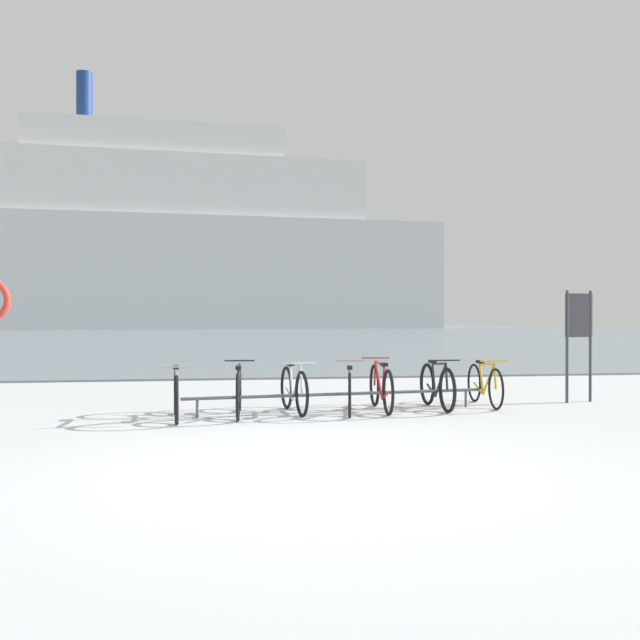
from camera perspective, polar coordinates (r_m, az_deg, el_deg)
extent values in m
cube|color=silver|center=(6.04, 0.54, -14.35)|extent=(80.00, 22.00, 0.08)
cube|color=gray|center=(71.80, -7.64, -0.83)|extent=(80.00, 110.00, 0.08)
cube|color=#47474C|center=(16.87, -5.27, -4.77)|extent=(80.00, 0.50, 0.05)
cylinder|color=#4C5156|center=(11.06, 1.51, -5.93)|extent=(4.78, 0.70, 0.05)
cylinder|color=#4C5156|center=(10.63, -9.77, -6.95)|extent=(0.04, 0.04, 0.28)
cylinder|color=#4C5156|center=(11.91, 11.55, -6.16)|extent=(0.04, 0.04, 0.28)
torus|color=black|center=(9.97, -11.38, -6.28)|extent=(0.09, 0.68, 0.68)
torus|color=black|center=(11.06, -11.45, -5.62)|extent=(0.09, 0.68, 0.68)
cylinder|color=gray|center=(10.31, -11.40, -5.38)|extent=(0.07, 0.57, 0.57)
cylinder|color=gray|center=(10.67, -11.42, -5.32)|extent=(0.05, 0.20, 0.51)
cylinder|color=gray|center=(10.37, -11.41, -3.96)|extent=(0.08, 0.71, 0.08)
cylinder|color=gray|center=(10.83, -11.43, -6.15)|extent=(0.07, 0.47, 0.19)
cylinder|color=gray|center=(9.99, -11.38, -5.12)|extent=(0.04, 0.12, 0.40)
cube|color=black|center=(10.72, -11.43, -3.73)|extent=(0.09, 0.20, 0.05)
cylinder|color=gray|center=(10.01, -11.39, -3.69)|extent=(0.46, 0.05, 0.02)
torus|color=black|center=(11.24, -6.44, -5.51)|extent=(0.09, 0.69, 0.69)
torus|color=black|center=(10.17, -6.57, -6.13)|extent=(0.09, 0.69, 0.69)
cylinder|color=#1E2328|center=(10.88, -6.48, -5.05)|extent=(0.07, 0.56, 0.58)
cylinder|color=#1E2328|center=(10.53, -6.52, -5.36)|extent=(0.05, 0.20, 0.52)
cylinder|color=#1E2328|center=(10.78, -6.49, -3.75)|extent=(0.07, 0.70, 0.08)
cylinder|color=#1E2328|center=(10.41, -6.54, -6.41)|extent=(0.06, 0.47, 0.19)
cylinder|color=#1E2328|center=(11.18, -6.44, -4.51)|extent=(0.04, 0.12, 0.41)
cube|color=black|center=(10.43, -6.53, -3.80)|extent=(0.09, 0.20, 0.05)
cylinder|color=#1E2328|center=(11.12, -6.45, -3.24)|extent=(0.46, 0.05, 0.02)
torus|color=black|center=(10.52, -1.46, -5.92)|extent=(0.14, 0.68, 0.68)
torus|color=black|center=(11.45, -2.69, -5.41)|extent=(0.14, 0.68, 0.68)
cylinder|color=silver|center=(10.81, -1.88, -5.11)|extent=(0.10, 0.51, 0.57)
cylinder|color=silver|center=(11.11, -2.28, -5.08)|extent=(0.06, 0.18, 0.51)
cylinder|color=silver|center=(10.86, -1.98, -3.75)|extent=(0.12, 0.63, 0.08)
cylinder|color=silver|center=(11.26, -2.44, -5.90)|extent=(0.09, 0.43, 0.19)
cylinder|color=silver|center=(10.53, -1.51, -4.83)|extent=(0.05, 0.11, 0.40)
cube|color=black|center=(11.16, -2.37, -3.56)|extent=(0.11, 0.21, 0.05)
cylinder|color=silver|center=(10.55, -1.56, -3.47)|extent=(0.46, 0.09, 0.02)
torus|color=black|center=(11.48, 2.39, -5.43)|extent=(0.17, 0.66, 0.67)
torus|color=black|center=(10.45, 2.39, -6.01)|extent=(0.17, 0.66, 0.67)
cylinder|color=gray|center=(11.13, 2.39, -4.99)|extent=(0.14, 0.54, 0.56)
cylinder|color=gray|center=(10.80, 2.39, -5.29)|extent=(0.07, 0.19, 0.50)
cylinder|color=gray|center=(11.04, 2.39, -3.76)|extent=(0.16, 0.67, 0.08)
cylinder|color=gray|center=(10.68, 2.39, -6.28)|extent=(0.12, 0.45, 0.18)
cylinder|color=gray|center=(11.42, 2.39, -4.48)|extent=(0.06, 0.12, 0.40)
cube|color=black|center=(10.70, 2.39, -3.80)|extent=(0.12, 0.21, 0.05)
cylinder|color=gray|center=(11.37, 2.39, -3.27)|extent=(0.46, 0.11, 0.02)
torus|color=black|center=(11.78, 4.37, -5.21)|extent=(0.07, 0.70, 0.69)
torus|color=black|center=(10.72, 5.47, -5.77)|extent=(0.07, 0.70, 0.69)
cylinder|color=#B22D2D|center=(11.42, 4.71, -4.77)|extent=(0.05, 0.57, 0.59)
cylinder|color=#B22D2D|center=(11.08, 5.06, -5.05)|extent=(0.04, 0.20, 0.52)
cylinder|color=#B22D2D|center=(11.32, 4.79, -3.51)|extent=(0.06, 0.71, 0.08)
cylinder|color=#B22D2D|center=(10.95, 5.22, -6.05)|extent=(0.05, 0.47, 0.19)
cylinder|color=#B22D2D|center=(11.72, 4.41, -4.25)|extent=(0.04, 0.12, 0.41)
cube|color=black|center=(10.98, 5.15, -3.55)|extent=(0.09, 0.20, 0.05)
cylinder|color=#B22D2D|center=(11.66, 4.45, -3.03)|extent=(0.46, 0.04, 0.02)
torus|color=black|center=(11.13, 10.13, -5.54)|extent=(0.07, 0.70, 0.70)
torus|color=black|center=(12.04, 8.56, -5.09)|extent=(0.07, 0.70, 0.70)
cylinder|color=#1E2328|center=(11.41, 9.59, -4.77)|extent=(0.05, 0.51, 0.58)
cylinder|color=#1E2328|center=(11.71, 9.08, -4.76)|extent=(0.04, 0.18, 0.52)
cylinder|color=#1E2328|center=(11.46, 9.47, -3.47)|extent=(0.05, 0.63, 0.08)
cylinder|color=#1E2328|center=(11.85, 8.87, -5.55)|extent=(0.05, 0.43, 0.19)
cylinder|color=#1E2328|center=(11.14, 10.07, -4.49)|extent=(0.04, 0.11, 0.41)
cube|color=black|center=(11.76, 8.97, -3.29)|extent=(0.08, 0.20, 0.05)
cylinder|color=#1E2328|center=(11.16, 10.01, -3.19)|extent=(0.46, 0.03, 0.02)
torus|color=black|center=(11.64, 13.86, -5.38)|extent=(0.06, 0.66, 0.66)
torus|color=black|center=(12.64, 12.20, -4.92)|extent=(0.06, 0.66, 0.66)
cylinder|color=gold|center=(11.96, 13.29, -4.65)|extent=(0.06, 0.56, 0.56)
cylinder|color=gold|center=(12.28, 12.75, -4.62)|extent=(0.04, 0.20, 0.50)
cylinder|color=gold|center=(12.01, 13.17, -3.45)|extent=(0.06, 0.69, 0.08)
cylinder|color=gold|center=(12.44, 12.53, -5.35)|extent=(0.05, 0.46, 0.18)
cylinder|color=gold|center=(11.66, 13.80, -4.41)|extent=(0.04, 0.12, 0.40)
cube|color=black|center=(12.34, 12.63, -3.27)|extent=(0.09, 0.20, 0.05)
cylinder|color=gold|center=(11.68, 13.73, -3.20)|extent=(0.46, 0.04, 0.02)
cylinder|color=#33383D|center=(12.89, 19.11, -2.02)|extent=(0.05, 0.05, 1.92)
cylinder|color=#33383D|center=(13.22, 20.76, -1.97)|extent=(0.05, 0.05, 1.92)
cube|color=#2D2D33|center=(13.04, 19.95, 0.36)|extent=(0.55, 0.16, 0.75)
cube|color=silver|center=(79.87, -11.80, 3.61)|extent=(60.52, 14.35, 11.98)
cube|color=white|center=(80.90, -12.89, 10.19)|extent=(45.47, 11.69, 6.59)
cube|color=white|center=(81.89, -12.89, 13.62)|extent=(27.43, 8.78, 3.35)
cylinder|color=navy|center=(83.30, -18.28, 16.49)|extent=(1.68, 1.68, 5.39)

